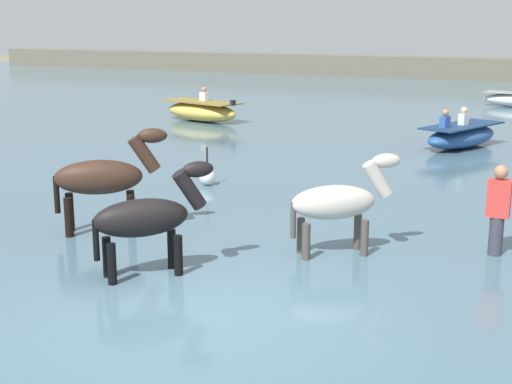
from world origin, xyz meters
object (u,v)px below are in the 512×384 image
object	(u,v)px
horse_trailing_pinto	(338,205)
boat_near_port	(201,111)
boat_distant_west	(462,136)
person_onlooker_right	(497,217)
horse_flank_black	(147,221)
channel_buoy	(207,177)
horse_lead_dark_bay	(104,180)

from	to	relation	value
horse_trailing_pinto	boat_near_port	world-z (taller)	horse_trailing_pinto
boat_distant_west	person_onlooker_right	bearing A→B (deg)	-76.14
horse_flank_black	channel_buoy	world-z (taller)	horse_flank_black
horse_lead_dark_bay	horse_flank_black	distance (m)	2.25
boat_near_port	boat_distant_west	bearing A→B (deg)	-9.26
horse_lead_dark_bay	person_onlooker_right	world-z (taller)	horse_lead_dark_bay
horse_lead_dark_bay	channel_buoy	xyz separation A→B (m)	(-0.28, 3.68, -0.67)
horse_flank_black	boat_distant_west	xyz separation A→B (m)	(1.72, 12.10, -0.43)
horse_lead_dark_bay	horse_trailing_pinto	xyz separation A→B (m)	(3.71, 0.59, -0.12)
boat_distant_west	boat_near_port	bearing A→B (deg)	170.74
horse_lead_dark_bay	horse_trailing_pinto	bearing A→B (deg)	9.10
channel_buoy	horse_trailing_pinto	bearing A→B (deg)	-37.72
horse_trailing_pinto	person_onlooker_right	xyz separation A→B (m)	(2.05, 1.00, -0.18)
boat_near_port	channel_buoy	world-z (taller)	boat_near_port
horse_trailing_pinto	person_onlooker_right	bearing A→B (deg)	25.93
person_onlooker_right	horse_flank_black	bearing A→B (deg)	-143.33
horse_trailing_pinto	horse_flank_black	bearing A→B (deg)	-134.42
horse_lead_dark_bay	boat_distant_west	size ratio (longest dim) A/B	0.63
person_onlooker_right	boat_distant_west	bearing A→B (deg)	103.86
horse_lead_dark_bay	channel_buoy	distance (m)	3.75
horse_flank_black	channel_buoy	bearing A→B (deg)	112.22
horse_lead_dark_bay	boat_near_port	size ratio (longest dim) A/B	0.60
horse_lead_dark_bay	channel_buoy	size ratio (longest dim) A/B	2.49
horse_trailing_pinto	channel_buoy	xyz separation A→B (m)	(-3.98, 3.08, -0.56)
horse_lead_dark_bay	boat_distant_west	world-z (taller)	horse_lead_dark_bay
horse_flank_black	boat_near_port	size ratio (longest dim) A/B	0.55
person_onlooker_right	channel_buoy	world-z (taller)	person_onlooker_right
horse_trailing_pinto	person_onlooker_right	world-z (taller)	horse_trailing_pinto
horse_trailing_pinto	boat_near_port	size ratio (longest dim) A/B	0.54
horse_lead_dark_bay	person_onlooker_right	xyz separation A→B (m)	(5.76, 1.59, -0.30)
horse_lead_dark_bay	horse_flank_black	size ratio (longest dim) A/B	1.09
person_onlooker_right	channel_buoy	xyz separation A→B (m)	(-6.04, 2.08, -0.38)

